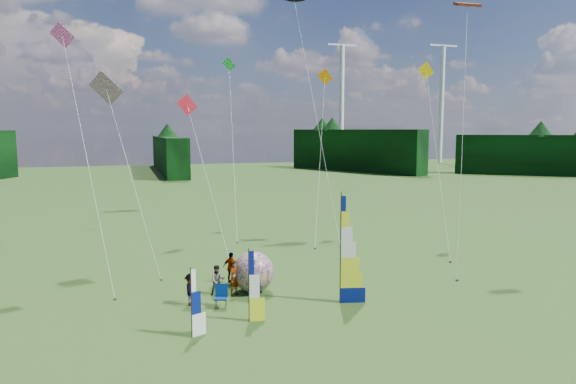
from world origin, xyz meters
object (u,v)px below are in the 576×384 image
object	(u,v)px
spectator_a	(235,278)
camp_chair	(221,297)
spectator_c	(191,289)
side_banner_far	(191,304)
feather_banner_main	(341,250)
spectator_d	(231,268)
bol_inflatable	(253,272)
spectator_b	(218,280)
side_banner_left	(249,287)
kite_whale	(315,99)

from	to	relation	value
spectator_a	camp_chair	world-z (taller)	spectator_a
spectator_c	spectator_a	bearing A→B (deg)	-62.74
side_banner_far	camp_chair	bearing A→B (deg)	36.62
side_banner_far	feather_banner_main	bearing A→B (deg)	-8.62
side_banner_far	camp_chair	size ratio (longest dim) A/B	2.53
side_banner_far	camp_chair	distance (m)	3.80
spectator_c	spectator_d	size ratio (longest dim) A/B	0.91
feather_banner_main	side_banner_far	distance (m)	8.03
bol_inflatable	spectator_a	size ratio (longest dim) A/B	1.17
feather_banner_main	side_banner_far	size ratio (longest dim) A/B	1.86
bol_inflatable	spectator_b	xyz separation A→B (m)	(-1.92, 0.06, -0.31)
bol_inflatable	spectator_b	distance (m)	1.94
side_banner_far	side_banner_left	bearing A→B (deg)	-3.43
feather_banner_main	kite_whale	size ratio (longest dim) A/B	0.24
spectator_a	spectator_b	bearing A→B (deg)	119.13
kite_whale	spectator_c	bearing A→B (deg)	-109.31
side_banner_far	spectator_c	bearing A→B (deg)	59.53
feather_banner_main	spectator_b	xyz separation A→B (m)	(-5.63, 3.16, -1.92)
spectator_b	spectator_c	bearing A→B (deg)	-141.67
spectator_c	camp_chair	world-z (taller)	spectator_c
side_banner_far	bol_inflatable	distance (m)	6.53
spectator_b	feather_banner_main	bearing A→B (deg)	-27.33
feather_banner_main	spectator_b	size ratio (longest dim) A/B	3.40
spectator_a	side_banner_far	bearing A→B (deg)	-156.13
feather_banner_main	spectator_c	world-z (taller)	feather_banner_main
side_banner_left	spectator_a	world-z (taller)	side_banner_left
side_banner_left	spectator_c	bearing A→B (deg)	132.81
spectator_a	camp_chair	xyz separation A→B (m)	(-1.03, -1.65, -0.36)
bol_inflatable	spectator_c	size ratio (longest dim) A/B	1.38
side_banner_far	camp_chair	xyz separation A→B (m)	(1.82, 3.22, -0.89)
side_banner_far	spectator_d	distance (m)	7.85
spectator_b	spectator_d	bearing A→B (deg)	61.32
camp_chair	side_banner_left	bearing A→B (deg)	-50.24
spectator_c	spectator_d	bearing A→B (deg)	-31.63
spectator_b	spectator_c	xyz separation A→B (m)	(-1.55, -1.14, -0.00)
side_banner_far	kite_whale	distance (m)	25.38
side_banner_far	spectator_a	distance (m)	5.67
camp_chair	bol_inflatable	bearing A→B (deg)	60.87
bol_inflatable	camp_chair	size ratio (longest dim) A/B	1.91
feather_banner_main	spectator_a	distance (m)	5.82
feather_banner_main	side_banner_far	world-z (taller)	feather_banner_main
feather_banner_main	spectator_d	distance (m)	7.02
feather_banner_main	side_banner_left	bearing A→B (deg)	-153.60
feather_banner_main	kite_whale	xyz separation A→B (m)	(5.22, 17.50, 8.48)
feather_banner_main	bol_inflatable	bearing A→B (deg)	154.15
spectator_d	kite_whale	world-z (taller)	kite_whale
spectator_c	kite_whale	size ratio (longest dim) A/B	0.07
side_banner_left	side_banner_far	size ratio (longest dim) A/B	1.12
bol_inflatable	kite_whale	distance (m)	19.72
spectator_a	kite_whale	xyz separation A→B (m)	(10.01, 14.72, 10.26)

